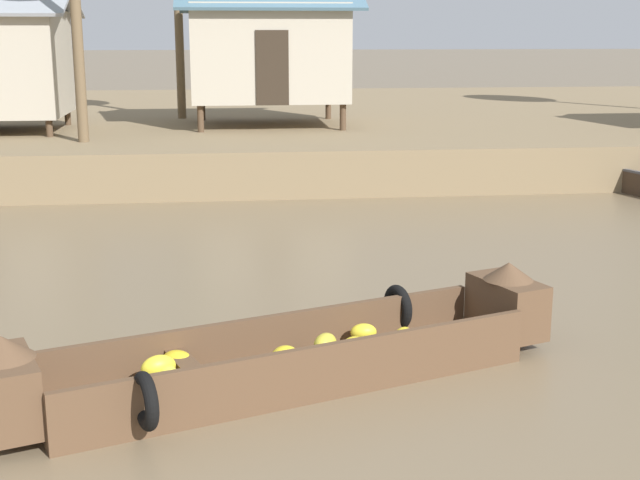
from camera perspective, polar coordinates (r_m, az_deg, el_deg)
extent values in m
plane|color=#726047|center=(12.96, -8.63, -2.21)|extent=(300.00, 300.00, 0.00)
cube|color=#7F6B4C|center=(28.22, -7.66, 7.31)|extent=(160.00, 20.00, 1.01)
cube|color=brown|center=(8.95, -1.94, -8.93)|extent=(5.00, 2.73, 0.12)
cube|color=brown|center=(9.28, -3.29, -6.23)|extent=(4.64, 1.76, 0.44)
cube|color=brown|center=(8.41, -0.48, -8.35)|extent=(4.64, 1.76, 0.44)
cube|color=brown|center=(10.18, 12.02, -4.21)|extent=(0.78, 1.05, 0.62)
cone|color=brown|center=(10.06, 12.13, -1.98)|extent=(0.72, 0.72, 0.20)
cube|color=brown|center=(8.15, -19.72, -9.26)|extent=(0.78, 1.05, 0.62)
cone|color=brown|center=(8.00, -19.96, -6.55)|extent=(0.72, 0.72, 0.20)
cube|color=brown|center=(8.48, -8.47, -8.15)|extent=(0.53, 1.00, 0.05)
torus|color=black|center=(10.10, 5.06, -4.36)|extent=(0.29, 0.53, 0.52)
torus|color=black|center=(7.76, -11.24, -10.22)|extent=(0.29, 0.53, 0.52)
ellipsoid|color=yellow|center=(8.76, -9.24, -7.70)|extent=(0.40, 0.39, 0.19)
ellipsoid|color=yellow|center=(8.80, 2.22, -7.12)|extent=(0.34, 0.28, 0.27)
ellipsoid|color=yellow|center=(8.45, -10.43, -8.14)|extent=(0.39, 0.31, 0.24)
ellipsoid|color=yellow|center=(9.50, 2.84, -5.99)|extent=(0.29, 0.19, 0.19)
ellipsoid|color=gold|center=(8.93, 0.33, -6.73)|extent=(0.34, 0.37, 0.21)
ellipsoid|color=yellow|center=(9.20, 5.43, -6.42)|extent=(0.35, 0.37, 0.25)
ellipsoid|color=yellow|center=(8.50, -2.26, -7.69)|extent=(0.33, 0.30, 0.25)
ellipsoid|color=yellow|center=(8.42, -9.91, -8.56)|extent=(0.31, 0.34, 0.18)
cube|color=#3D2D21|center=(20.98, 19.04, 4.33)|extent=(0.91, 0.71, 0.57)
cone|color=#3D2D21|center=(20.93, 19.12, 5.36)|extent=(0.70, 0.70, 0.20)
cylinder|color=#4C3826|center=(21.87, -17.14, 6.94)|extent=(0.16, 0.16, 0.40)
cylinder|color=#4C3826|center=(24.47, -16.04, 7.65)|extent=(0.16, 0.16, 0.40)
cylinder|color=#4C3826|center=(22.06, -7.75, 7.80)|extent=(0.16, 0.16, 0.66)
cylinder|color=#4C3826|center=(22.27, 1.49, 7.97)|extent=(0.16, 0.16, 0.66)
cylinder|color=#4C3826|center=(25.01, -7.64, 8.46)|extent=(0.16, 0.16, 0.66)
cylinder|color=#4C3826|center=(25.20, 0.54, 8.61)|extent=(0.16, 0.16, 0.66)
cube|color=#B2A893|center=(23.48, -3.39, 12.04)|extent=(3.95, 3.36, 2.46)
cube|color=#2D2319|center=(21.79, -3.11, 11.07)|extent=(0.80, 0.04, 1.80)
cylinder|color=brown|center=(20.52, -15.56, 14.15)|extent=(0.24, 0.24, 5.75)
cylinder|color=brown|center=(25.56, -9.13, 13.38)|extent=(0.24, 0.24, 5.00)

